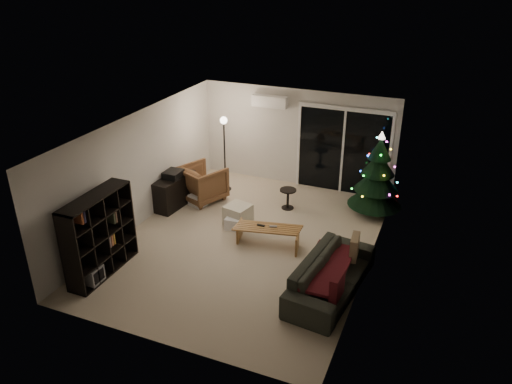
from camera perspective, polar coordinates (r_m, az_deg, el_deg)
room at (r=11.09m, az=4.05°, el=1.98°), size 6.50×7.51×2.60m
bookshelf at (r=9.70m, az=-18.35°, el=-4.46°), size 0.88×1.63×1.59m
media_cabinet at (r=11.96m, az=-9.30°, el=0.08°), size 0.56×1.21×0.73m
stereo at (r=11.78m, az=-9.45°, el=2.04°), size 0.37×0.44×0.16m
armchair at (r=12.12m, az=-6.14°, el=1.02°), size 1.24×1.25×0.88m
ottoman at (r=11.05m, az=-2.07°, el=-2.62°), size 0.60×0.60×0.45m
cardboard_box_a at (r=11.97m, az=-6.69°, el=-0.95°), size 0.45×0.39×0.27m
cardboard_box_b at (r=10.89m, az=-2.46°, el=-3.62°), size 0.39×0.30×0.27m
side_table at (r=11.74m, az=3.66°, el=-0.79°), size 0.42×0.42×0.49m
floor_lamp at (r=12.44m, az=-3.60°, el=4.22°), size 0.30×0.30×1.86m
sofa at (r=8.97m, az=8.57°, el=-9.41°), size 1.16×2.39×0.67m
sofa_throw at (r=8.90m, az=8.01°, el=-8.49°), size 0.72×1.66×0.06m
cushion_a at (r=9.32m, az=11.19°, el=-6.19°), size 0.17×0.45×0.44m
cushion_b at (r=8.25m, az=9.24°, el=-10.61°), size 0.16×0.45×0.44m
coffee_table at (r=10.26m, az=1.35°, el=-5.06°), size 1.40×0.74×0.42m
remote_a at (r=10.20m, az=0.57°, el=-3.82°), size 0.17×0.05×0.02m
remote_b at (r=10.16m, az=1.99°, el=-3.96°), size 0.16×0.09×0.02m
christmas_tree at (r=11.50m, az=13.71°, el=2.04°), size 1.61×1.61×1.99m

